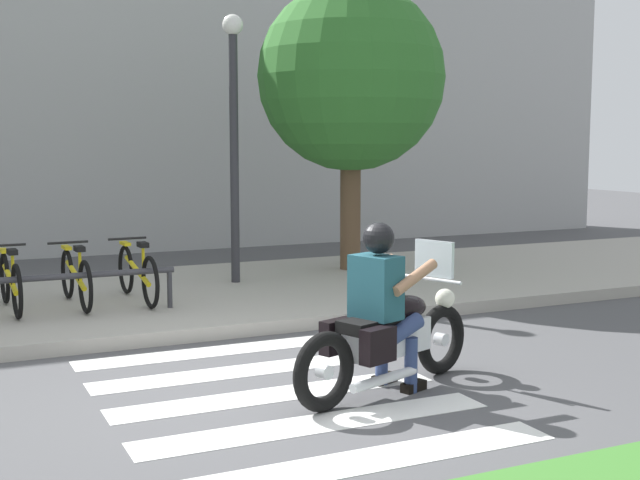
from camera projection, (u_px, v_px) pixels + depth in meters
name	position (u px, v px, depth m)	size (l,w,h in m)	color
ground_plane	(263.00, 397.00, 6.92)	(48.00, 48.00, 0.00)	#4C4C4F
sidewalk	(143.00, 300.00, 10.72)	(24.00, 4.40, 0.15)	#A8A399
crosswalk_stripe_0	(367.00, 460.00, 5.53)	(2.80, 0.40, 0.01)	white
crosswalk_stripe_1	(317.00, 423.00, 6.25)	(2.80, 0.40, 0.01)	white
crosswalk_stripe_2	(276.00, 394.00, 6.97)	(2.80, 0.40, 0.01)	white
crosswalk_stripe_3	(243.00, 371.00, 7.69)	(2.80, 0.40, 0.01)	white
crosswalk_stripe_4	(216.00, 351.00, 8.41)	(2.80, 0.40, 0.01)	white
motorcycle	(388.00, 338.00, 7.03)	(2.05, 0.95, 1.22)	black
rider	(382.00, 296.00, 6.93)	(0.74, 0.68, 1.44)	#1E4C59
bicycle_2	(10.00, 282.00, 9.61)	(0.48, 1.62, 0.74)	black
bicycle_3	(76.00, 278.00, 9.91)	(0.48, 1.64, 0.74)	black
bicycle_4	(137.00, 273.00, 10.22)	(0.48, 1.71, 0.75)	black
bike_rack	(15.00, 283.00, 9.10)	(3.51, 0.07, 0.49)	#333338
street_lamp	(234.00, 124.00, 11.41)	(0.28, 0.28, 3.78)	#2D2D33
tree_near_rack	(351.00, 78.00, 12.52)	(2.80, 2.80, 4.44)	brown
building_backdrop	(66.00, 51.00, 15.43)	(24.00, 1.20, 7.48)	#ADADAD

